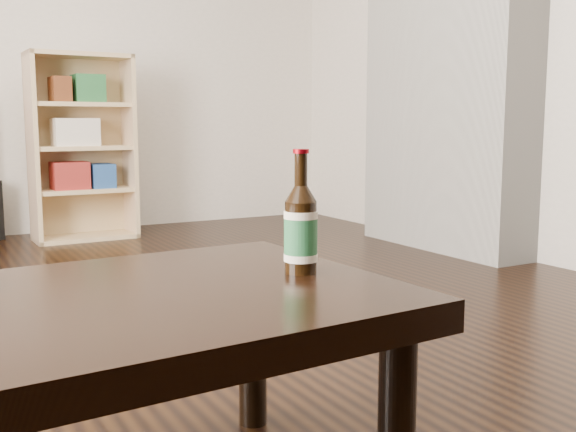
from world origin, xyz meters
TOP-DOWN VIEW (x-y plane):
  - floor at (0.00, 0.00)m, footprint 5.00×6.00m
  - chimney_breast at (2.35, 1.20)m, footprint 0.30×1.20m
  - bookshelf at (0.50, 2.61)m, footprint 0.65×0.31m
  - coffee_table at (-0.26, -0.73)m, footprint 1.24×0.76m
  - beer_bottle at (0.22, -0.72)m, footprint 0.09×0.09m

SIDE VIEW (x-z plane):
  - floor at x=0.00m, z-range -0.01..0.00m
  - coffee_table at x=-0.26m, z-range 0.17..0.62m
  - beer_bottle at x=0.22m, z-range 0.41..0.67m
  - bookshelf at x=0.50m, z-range 0.02..1.23m
  - chimney_breast at x=2.35m, z-range 0.00..2.70m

